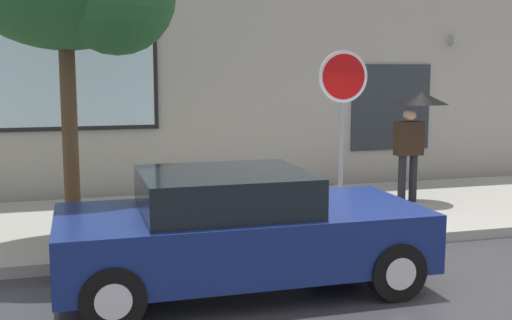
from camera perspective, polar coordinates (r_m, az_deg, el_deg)
The scene contains 7 objects.
ground_plane at distance 7.77m, azimuth 7.55°, elevation -10.46°, with size 60.00×60.00×0.00m, color #333338.
sidewalk at distance 10.46m, azimuth 1.00°, elevation -5.11°, with size 20.00×4.00×0.15m, color gray.
building_facade at distance 12.63m, azimuth -2.43°, elevation 12.70°, with size 20.00×0.67×7.00m.
parked_car at distance 7.18m, azimuth -1.57°, elevation -6.34°, with size 4.09×1.94×1.35m.
fire_hydrant at distance 8.82m, azimuth -4.42°, elevation -4.77°, with size 0.30×0.44×0.73m.
pedestrian_with_umbrella at distance 11.42m, azimuth 14.35°, elevation 3.87°, with size 0.94×0.94×1.95m.
stop_sign at distance 9.36m, azimuth 7.83°, elevation 5.12°, with size 0.76×0.10×2.61m.
Camera 1 is at (-2.97, -6.75, 2.45)m, focal length 44.20 mm.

